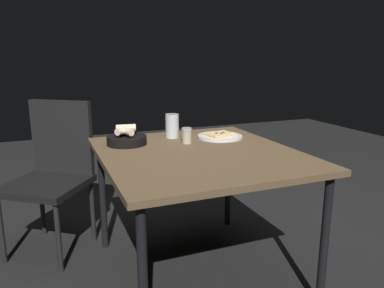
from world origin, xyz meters
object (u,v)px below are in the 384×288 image
bread_basket (127,138)px  chair_near (53,167)px  pizza_plate (220,136)px  pepper_shaker (187,137)px  beer_glass (172,127)px  dining_table (198,162)px

bread_basket → chair_near: bearing=139.8°
pizza_plate → pepper_shaker: pepper_shaker is taller
bread_basket → beer_glass: size_ratio=1.54×
bread_basket → beer_glass: (0.30, 0.08, 0.03)m
dining_table → pepper_shaker: (0.01, 0.20, 0.10)m
beer_glass → dining_table: bearing=-87.6°
dining_table → chair_near: (-0.71, 0.63, -0.13)m
bread_basket → dining_table: bearing=-43.6°
beer_glass → pepper_shaker: beer_glass is taller
pizza_plate → bread_basket: bread_basket is taller
bread_basket → chair_near: chair_near is taller
pizza_plate → beer_glass: bearing=157.2°
bread_basket → pepper_shaker: (0.32, -0.10, 0.00)m
pepper_shaker → dining_table: bearing=-93.1°
dining_table → pepper_shaker: size_ratio=12.22×
pizza_plate → chair_near: size_ratio=0.30×
bread_basket → beer_glass: beer_glass is taller
bread_basket → chair_near: (-0.40, 0.33, -0.22)m
dining_table → pepper_shaker: 0.22m
dining_table → beer_glass: size_ratio=7.61×
chair_near → dining_table: bearing=-41.7°
beer_glass → pepper_shaker: size_ratio=1.61×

